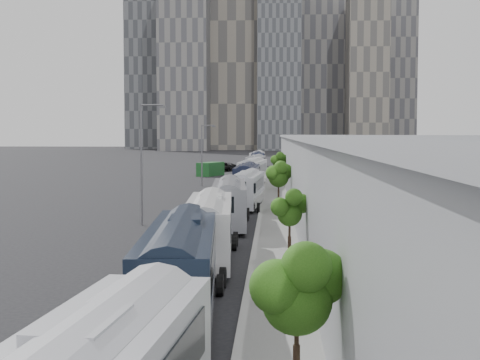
# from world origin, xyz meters

# --- Properties ---
(sidewalk) EXTENTS (10.00, 170.00, 0.12)m
(sidewalk) POSITION_xyz_m (9.00, 55.00, 0.06)
(sidewalk) COLOR gray
(sidewalk) RESTS_ON ground
(lane_line) EXTENTS (0.12, 160.00, 0.02)m
(lane_line) POSITION_xyz_m (-1.50, 55.00, 0.01)
(lane_line) COLOR gold
(lane_line) RESTS_ON ground
(depot) EXTENTS (12.45, 160.40, 7.20)m
(depot) POSITION_xyz_m (12.99, 55.00, 3.51)
(depot) COLOR gray
(depot) RESTS_ON ground
(skyline) EXTENTS (145.00, 64.00, 120.00)m
(skyline) POSITION_xyz_m (-2.90, 324.16, 50.85)
(skyline) COLOR slate
(skyline) RESTS_ON ground
(bus_1) EXTENTS (3.56, 13.16, 3.80)m
(bus_1) POSITION_xyz_m (1.67, 21.71, 1.60)
(bus_1) COLOR black
(bus_1) RESTS_ON ground
(bus_2) EXTENTS (3.28, 12.75, 3.69)m
(bus_2) POSITION_xyz_m (1.65, 33.51, 1.56)
(bus_2) COLOR silver
(bus_2) RESTS_ON ground
(bus_3) EXTENTS (3.26, 12.74, 3.69)m
(bus_3) POSITION_xyz_m (1.89, 47.74, 1.56)
(bus_3) COLOR slate
(bus_3) RESTS_ON ground
(bus_4) EXTENTS (3.25, 12.38, 3.58)m
(bus_4) POSITION_xyz_m (2.74, 61.46, 1.51)
(bus_4) COLOR #A9ABB3
(bus_4) RESTS_ON ground
(bus_5) EXTENTS (2.86, 12.84, 3.74)m
(bus_5) POSITION_xyz_m (2.19, 75.67, 1.58)
(bus_5) COLOR black
(bus_5) RESTS_ON ground
(bus_6) EXTENTS (3.78, 13.54, 3.91)m
(bus_6) POSITION_xyz_m (2.52, 88.23, 1.65)
(bus_6) COLOR silver
(bus_6) RESTS_ON ground
(bus_7) EXTENTS (3.22, 12.12, 3.50)m
(bus_7) POSITION_xyz_m (2.08, 103.04, 1.48)
(bus_7) COLOR slate
(bus_7) RESTS_ON ground
(bus_8) EXTENTS (3.42, 12.26, 3.54)m
(bus_8) POSITION_xyz_m (2.18, 117.30, 1.49)
(bus_8) COLOR #999BA3
(bus_8) RESTS_ON ground
(bus_9) EXTENTS (2.90, 12.79, 3.72)m
(bus_9) POSITION_xyz_m (2.20, 131.37, 1.57)
(bus_9) COLOR #151B30
(bus_9) RESTS_ON ground
(bus_10) EXTENTS (3.32, 12.37, 3.57)m
(bus_10) POSITION_xyz_m (1.81, 144.66, 1.51)
(bus_10) COLOR silver
(bus_10) RESTS_ON ground
(tree_0) EXTENTS (1.78, 1.78, 4.31)m
(tree_0) POSITION_xyz_m (5.91, 11.95, 3.39)
(tree_0) COLOR black
(tree_0) RESTS_ON ground
(tree_1) EXTENTS (1.28, 1.28, 4.01)m
(tree_1) POSITION_xyz_m (6.16, 29.53, 3.29)
(tree_1) COLOR black
(tree_1) RESTS_ON ground
(tree_2) EXTENTS (1.93, 1.93, 4.47)m
(tree_2) POSITION_xyz_m (5.84, 58.55, 3.48)
(tree_2) COLOR black
(tree_2) RESTS_ON ground
(tree_3) EXTENTS (1.54, 1.54, 4.56)m
(tree_3) POSITION_xyz_m (6.03, 83.50, 3.72)
(tree_3) COLOR black
(tree_3) RESTS_ON ground
(street_lamp_near) EXTENTS (2.04, 0.22, 9.64)m
(street_lamp_near) POSITION_xyz_m (-4.95, 48.15, 5.52)
(street_lamp_near) COLOR #59595E
(street_lamp_near) RESTS_ON ground
(street_lamp_far) EXTENTS (2.04, 0.22, 8.59)m
(street_lamp_far) POSITION_xyz_m (-4.46, 88.75, 4.98)
(street_lamp_far) COLOR #59595E
(street_lamp_far) RESTS_ON ground
(shipping_container) EXTENTS (4.55, 6.80, 2.36)m
(shipping_container) POSITION_xyz_m (-5.67, 112.44, 1.18)
(shipping_container) COLOR #15461C
(shipping_container) RESTS_ON ground
(suv) EXTENTS (4.27, 6.52, 1.67)m
(suv) POSITION_xyz_m (-4.07, 127.56, 0.83)
(suv) COLOR black
(suv) RESTS_ON ground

